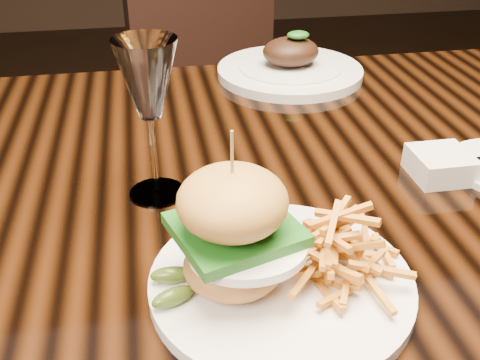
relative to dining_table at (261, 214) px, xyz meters
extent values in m
cube|color=black|center=(0.00, 0.00, 0.06)|extent=(1.60, 0.90, 0.04)
cylinder|color=silver|center=(-0.03, -0.25, 0.08)|extent=(0.27, 0.27, 0.01)
ellipsoid|color=#A67635|center=(-0.08, -0.25, 0.11)|extent=(0.10, 0.10, 0.05)
ellipsoid|color=white|center=(-0.07, -0.26, 0.14)|extent=(0.11, 0.09, 0.01)
ellipsoid|color=orange|center=(-0.05, -0.27, 0.15)|extent=(0.02, 0.02, 0.01)
cube|color=#24711C|center=(-0.08, -0.25, 0.15)|extent=(0.14, 0.13, 0.01)
ellipsoid|color=#A46F2D|center=(-0.08, -0.25, 0.19)|extent=(0.11, 0.11, 0.06)
cylinder|color=#A07F4A|center=(-0.08, -0.25, 0.22)|extent=(0.00, 0.00, 0.08)
ellipsoid|color=#2A4011|center=(-0.15, -0.27, 0.10)|extent=(0.05, 0.03, 0.02)
ellipsoid|color=#2A4011|center=(-0.14, -0.23, 0.10)|extent=(0.04, 0.02, 0.02)
cube|color=silver|center=(0.24, -0.06, 0.09)|extent=(0.10, 0.10, 0.04)
cylinder|color=white|center=(-0.15, -0.04, 0.08)|extent=(0.07, 0.07, 0.00)
cylinder|color=white|center=(-0.15, -0.04, 0.13)|extent=(0.01, 0.01, 0.11)
cone|color=white|center=(-0.15, -0.04, 0.24)|extent=(0.08, 0.08, 0.10)
cylinder|color=silver|center=(0.13, 0.36, 0.09)|extent=(0.29, 0.29, 0.02)
cylinder|color=silver|center=(0.13, 0.36, 0.09)|extent=(0.21, 0.21, 0.02)
ellipsoid|color=black|center=(0.13, 0.36, 0.13)|extent=(0.11, 0.09, 0.06)
ellipsoid|color=#24711C|center=(0.14, 0.35, 0.16)|extent=(0.04, 0.03, 0.02)
cube|color=black|center=(0.09, 0.80, -0.22)|extent=(0.57, 0.57, 0.06)
cube|color=black|center=(0.03, 1.00, 0.03)|extent=(0.46, 0.17, 0.50)
cylinder|color=black|center=(-0.04, 0.57, -0.45)|extent=(0.04, 0.04, 0.45)
cylinder|color=black|center=(0.32, 0.67, -0.45)|extent=(0.04, 0.04, 0.45)
cylinder|color=black|center=(-0.15, 0.93, -0.45)|extent=(0.04, 0.04, 0.45)
cylinder|color=black|center=(0.22, 1.03, -0.45)|extent=(0.04, 0.04, 0.45)
camera|label=1|loc=(-0.15, -0.68, 0.47)|focal=42.00mm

